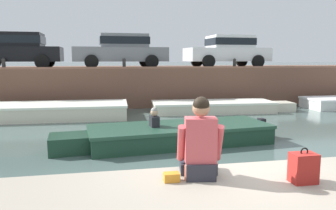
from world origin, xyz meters
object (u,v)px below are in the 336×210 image
object	(u,v)px
car_leftmost_black	(18,49)
mooring_bollard_west	(4,63)
boat_moored_west_cream	(49,111)
mooring_bollard_mid	(124,63)
backpack_on_ledge	(303,168)
mooring_bollard_east	(234,63)
boat_moored_central_cream	(219,107)
motorboat_passing	(172,135)
bottle_drink	(187,172)
car_left_inner_grey	(122,50)
person_seated_left	(200,146)
car_centre_white	(228,50)

from	to	relation	value
car_leftmost_black	mooring_bollard_west	xyz separation A→B (m)	(-0.31, -1.09, -0.61)
mooring_bollard_west	boat_moored_west_cream	bearing A→B (deg)	-46.00
mooring_bollard_mid	backpack_on_ledge	distance (m)	11.35
car_leftmost_black	mooring_bollard_east	bearing A→B (deg)	-6.45
mooring_bollard_mid	boat_moored_central_cream	bearing A→B (deg)	-26.15
motorboat_passing	bottle_drink	size ratio (longest dim) A/B	27.80
boat_moored_central_cream	mooring_bollard_east	world-z (taller)	mooring_bollard_east
mooring_bollard_east	bottle_drink	world-z (taller)	mooring_bollard_east
car_leftmost_black	backpack_on_ledge	bearing A→B (deg)	-64.37
mooring_bollard_east	mooring_bollard_mid	bearing A→B (deg)	180.00
car_left_inner_grey	person_seated_left	xyz separation A→B (m)	(0.29, -11.93, -1.45)
person_seated_left	backpack_on_ledge	world-z (taller)	person_seated_left
mooring_bollard_west	bottle_drink	distance (m)	12.04
mooring_bollard_mid	car_centre_white	bearing A→B (deg)	11.94
car_leftmost_black	car_centre_white	world-z (taller)	same
boat_moored_central_cream	motorboat_passing	distance (m)	5.45
mooring_bollard_east	boat_moored_west_cream	bearing A→B (deg)	-165.50
mooring_bollard_east	person_seated_left	xyz separation A→B (m)	(-4.83, -10.83, -0.84)
car_leftmost_black	bottle_drink	xyz separation A→B (m)	(4.64, -12.01, -1.72)
car_leftmost_black	mooring_bollard_west	distance (m)	1.28
car_leftmost_black	mooring_bollard_mid	bearing A→B (deg)	-13.44
motorboat_passing	bottle_drink	bearing A→B (deg)	-99.33
car_centre_white	person_seated_left	distance (m)	12.98
car_leftmost_black	car_left_inner_grey	world-z (taller)	same
mooring_bollard_west	mooring_bollard_mid	bearing A→B (deg)	0.00
person_seated_left	bottle_drink	world-z (taller)	person_seated_left
mooring_bollard_west	backpack_on_ledge	xyz separation A→B (m)	(6.22, -11.22, -1.04)
motorboat_passing	mooring_bollard_east	bearing A→B (deg)	56.45
car_centre_white	backpack_on_ledge	xyz separation A→B (m)	(-3.81, -12.31, -1.65)
boat_moored_west_cream	car_centre_white	xyz separation A→B (m)	(8.04, 3.15, 2.32)
car_left_inner_grey	car_centre_white	world-z (taller)	same
motorboat_passing	mooring_bollard_east	world-z (taller)	mooring_bollard_east
motorboat_passing	backpack_on_ledge	bearing A→B (deg)	-83.69
boat_moored_west_cream	boat_moored_central_cream	size ratio (longest dim) A/B	1.05
motorboat_passing	car_leftmost_black	world-z (taller)	car_leftmost_black
boat_moored_west_cream	mooring_bollard_west	xyz separation A→B (m)	(-1.99, 2.06, 1.71)
boat_moored_west_cream	motorboat_passing	distance (m)	5.73
mooring_bollard_mid	person_seated_left	xyz separation A→B (m)	(0.25, -10.83, -0.84)
boat_moored_central_cream	car_left_inner_grey	bearing A→B (deg)	142.16
mooring_bollard_east	car_centre_white	bearing A→B (deg)	86.15
car_centre_white	mooring_bollard_east	world-z (taller)	car_centre_white
boat_moored_central_cream	bottle_drink	bearing A→B (deg)	-111.74
boat_moored_west_cream	car_left_inner_grey	xyz separation A→B (m)	(2.84, 3.15, 2.32)
boat_moored_central_cream	person_seated_left	distance (m)	9.70
boat_moored_central_cream	person_seated_left	size ratio (longest dim) A/B	6.12
boat_moored_west_cream	mooring_bollard_east	xyz separation A→B (m)	(7.97, 2.06, 1.71)
mooring_bollard_mid	boat_moored_west_cream	bearing A→B (deg)	-144.43
car_leftmost_black	car_left_inner_grey	bearing A→B (deg)	0.02
mooring_bollard_west	backpack_on_ledge	bearing A→B (deg)	-61.02
bottle_drink	mooring_bollard_east	bearing A→B (deg)	65.37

